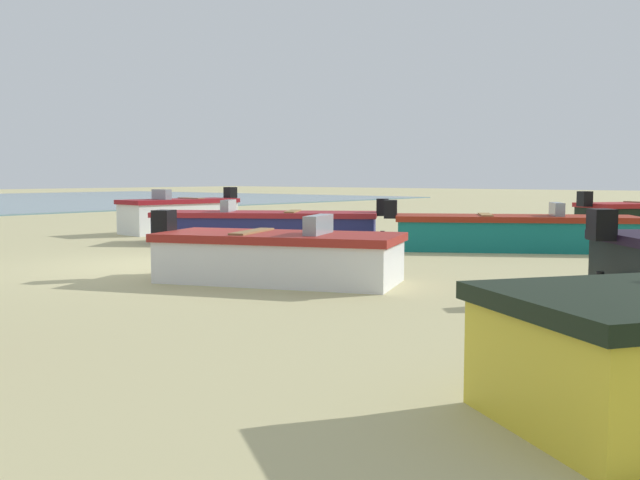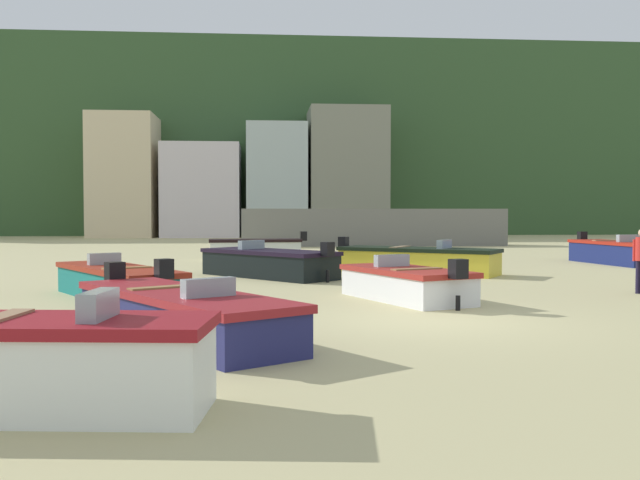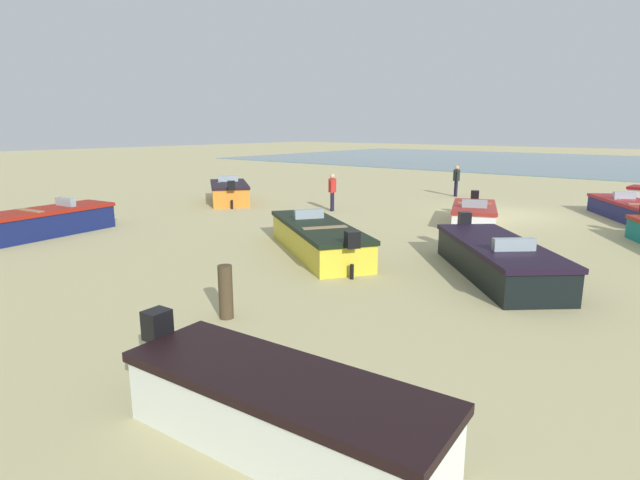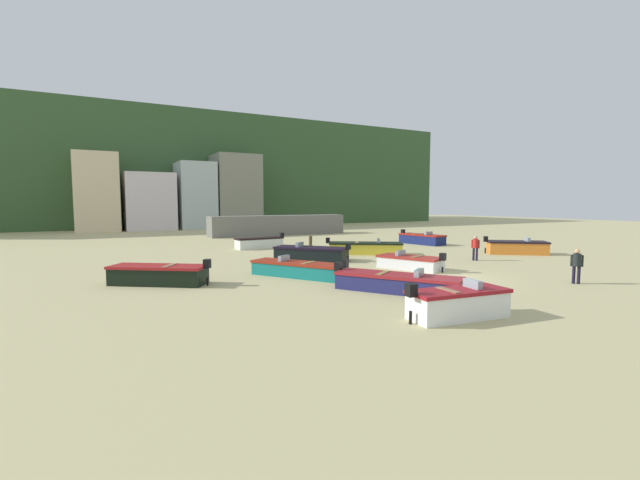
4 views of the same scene
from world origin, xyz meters
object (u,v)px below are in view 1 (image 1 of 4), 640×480
object	(u,v)px
boat_teal_1	(514,232)
boat_white_4	(180,215)
boat_white_0	(279,256)
boat_navy_7	(266,227)

from	to	relation	value
boat_teal_1	boat_white_4	xyz separation A→B (m)	(1.14, -9.52, 0.10)
boat_white_0	boat_white_4	xyz separation A→B (m)	(-5.49, -8.77, 0.11)
boat_white_0	boat_white_4	world-z (taller)	boat_white_4
boat_white_0	boat_teal_1	distance (m)	6.67
boat_teal_1	boat_white_0	bearing A→B (deg)	-37.93
boat_white_0	boat_navy_7	bearing A→B (deg)	-156.81
boat_white_4	boat_navy_7	distance (m)	4.30
boat_white_0	boat_navy_7	size ratio (longest dim) A/B	0.76
boat_white_4	boat_teal_1	bearing A→B (deg)	-166.71
boat_white_0	boat_teal_1	world-z (taller)	boat_teal_1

